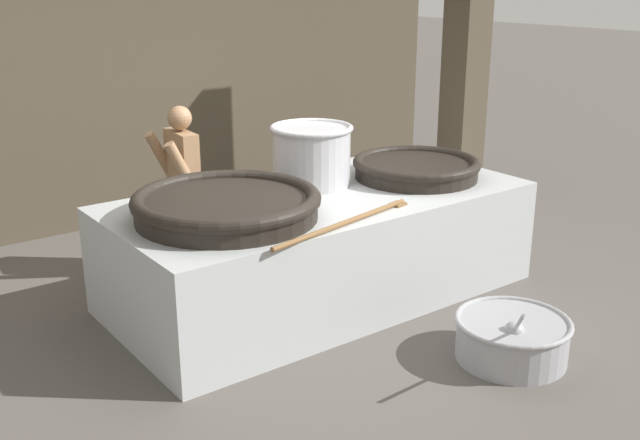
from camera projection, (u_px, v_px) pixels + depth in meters
ground_plane at (320, 294)px, 6.54m from camera, size 60.00×60.00×0.00m
back_wall at (157, 64)px, 8.29m from camera, size 7.70×0.24×3.40m
support_pillar at (465, 64)px, 8.27m from camera, size 0.38×0.38×3.40m
hearth_platform at (320, 245)px, 6.39m from camera, size 3.52×1.71×0.90m
giant_wok_near at (227, 205)px, 5.60m from camera, size 1.43×1.43×0.21m
giant_wok_far at (416, 167)px, 6.72m from camera, size 1.15×1.15×0.18m
stock_pot at (312, 154)px, 6.46m from camera, size 0.72×0.72×0.52m
stirring_paddle at (349, 221)px, 5.52m from camera, size 1.46×0.37×0.04m
cook at (183, 184)px, 6.79m from camera, size 0.38×0.58×1.55m
prep_bowl_vegetables at (512, 337)px, 5.39m from camera, size 0.92×0.88×0.66m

